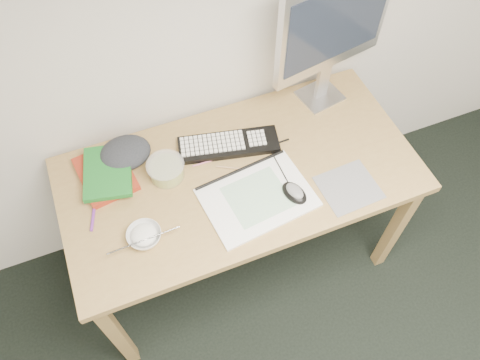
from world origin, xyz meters
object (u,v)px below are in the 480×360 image
object	(u,v)px
desk	(240,184)
monitor	(334,27)
sketchpad	(257,198)
keyboard	(229,145)
rice_bowl	(144,236)

from	to	relation	value
desk	monitor	size ratio (longest dim) A/B	2.37
sketchpad	keyboard	xyz separation A→B (m)	(-0.01, 0.27, 0.01)
keyboard	monitor	xyz separation A→B (m)	(0.47, 0.11, 0.36)
monitor	rice_bowl	distance (m)	1.04
sketchpad	monitor	distance (m)	0.70
desk	sketchpad	size ratio (longest dim) A/B	3.48
keyboard	rice_bowl	xyz separation A→B (m)	(-0.43, -0.28, 0.01)
desk	rice_bowl	bearing A→B (deg)	-161.47
sketchpad	rice_bowl	world-z (taller)	rice_bowl
sketchpad	monitor	xyz separation A→B (m)	(0.46, 0.39, 0.36)
keyboard	rice_bowl	bearing A→B (deg)	-134.52
sketchpad	monitor	bearing A→B (deg)	33.53
monitor	rice_bowl	bearing A→B (deg)	-166.89
desk	monitor	distance (m)	0.70
monitor	sketchpad	bearing A→B (deg)	-150.47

